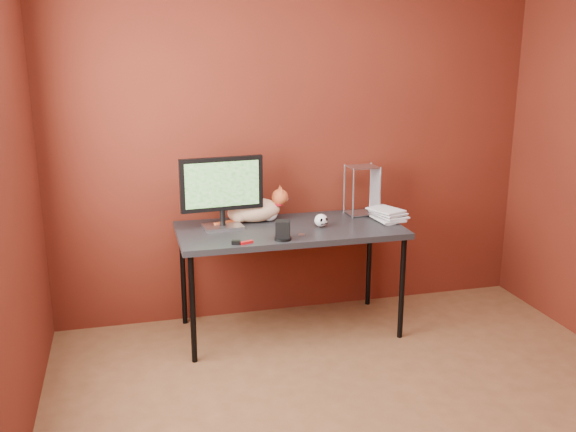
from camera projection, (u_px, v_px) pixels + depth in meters
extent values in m
cube|color=#51180F|center=(297.00, 137.00, 4.56)|extent=(3.50, 0.02, 2.60)
cube|color=black|center=(290.00, 230.00, 4.31)|extent=(1.50, 0.70, 0.04)
cylinder|color=black|center=(193.00, 309.00, 3.96)|extent=(0.04, 0.04, 0.71)
cylinder|color=black|center=(402.00, 288.00, 4.30)|extent=(0.04, 0.04, 0.71)
cylinder|color=black|center=(183.00, 276.00, 4.52)|extent=(0.04, 0.04, 0.71)
cylinder|color=black|center=(369.00, 260.00, 4.86)|extent=(0.04, 0.04, 0.71)
cube|color=#A3A4A8|center=(223.00, 227.00, 4.29)|extent=(0.27, 0.20, 0.02)
cylinder|color=black|center=(223.00, 217.00, 4.27)|extent=(0.04, 0.04, 0.11)
cube|color=black|center=(222.00, 184.00, 4.21)|extent=(0.56, 0.08, 0.36)
cube|color=#194C14|center=(222.00, 184.00, 4.21)|extent=(0.49, 0.05, 0.30)
ellipsoid|color=orange|center=(255.00, 210.00, 4.42)|extent=(0.37, 0.21, 0.17)
ellipsoid|color=orange|center=(240.00, 213.00, 4.41)|extent=(0.18, 0.17, 0.14)
sphere|color=white|center=(270.00, 213.00, 4.45)|extent=(0.11, 0.11, 0.11)
sphere|color=#CC5627|center=(280.00, 197.00, 4.43)|extent=(0.11, 0.11, 0.11)
cone|color=#CC5627|center=(281.00, 190.00, 4.39)|extent=(0.04, 0.04, 0.05)
cone|color=#CC5627|center=(280.00, 188.00, 4.45)|extent=(0.04, 0.04, 0.05)
cylinder|color=red|center=(278.00, 204.00, 4.44)|extent=(0.08, 0.08, 0.01)
cylinder|color=#CC5627|center=(227.00, 223.00, 4.36)|extent=(0.19, 0.10, 0.03)
ellipsoid|color=white|center=(321.00, 220.00, 4.31)|extent=(0.09, 0.09, 0.09)
ellipsoid|color=black|center=(320.00, 220.00, 4.26)|extent=(0.02, 0.01, 0.03)
ellipsoid|color=black|center=(325.00, 220.00, 4.27)|extent=(0.02, 0.01, 0.03)
cube|color=black|center=(323.00, 224.00, 4.27)|extent=(0.05, 0.01, 0.00)
cylinder|color=black|center=(283.00, 239.00, 4.03)|extent=(0.11, 0.11, 0.02)
cube|color=black|center=(283.00, 229.00, 4.01)|extent=(0.11, 0.10, 0.11)
imported|color=beige|center=(378.00, 205.00, 4.42)|extent=(0.19, 0.25, 0.23)
imported|color=beige|center=(380.00, 172.00, 4.36)|extent=(0.21, 0.26, 0.23)
imported|color=beige|center=(381.00, 138.00, 4.30)|extent=(0.23, 0.27, 0.23)
imported|color=beige|center=(382.00, 103.00, 4.24)|extent=(0.25, 0.28, 0.23)
cylinder|color=#A3A4A8|center=(353.00, 193.00, 4.49)|extent=(0.01, 0.01, 0.36)
cylinder|color=#A3A4A8|center=(380.00, 192.00, 4.54)|extent=(0.01, 0.01, 0.36)
cylinder|color=#A3A4A8|center=(344.00, 188.00, 4.65)|extent=(0.01, 0.01, 0.36)
cylinder|color=#A3A4A8|center=(371.00, 187.00, 4.70)|extent=(0.01, 0.01, 0.36)
cube|color=#A3A4A8|center=(361.00, 213.00, 4.64)|extent=(0.21, 0.18, 0.01)
cube|color=#A3A4A8|center=(363.00, 167.00, 4.55)|extent=(0.21, 0.18, 0.01)
cube|color=#B00D12|center=(247.00, 242.00, 3.95)|extent=(0.09, 0.05, 0.02)
cube|color=black|center=(236.00, 242.00, 3.94)|extent=(0.06, 0.04, 0.03)
cylinder|color=#A3A4A8|center=(302.00, 235.00, 4.13)|extent=(0.04, 0.04, 0.00)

